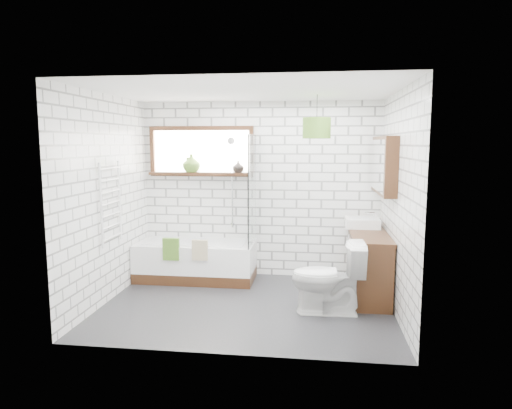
# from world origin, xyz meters

# --- Properties ---
(floor) EXTENTS (3.40, 2.60, 0.01)m
(floor) POSITION_xyz_m (0.00, 0.00, -0.01)
(floor) COLOR black
(floor) RESTS_ON ground
(ceiling) EXTENTS (3.40, 2.60, 0.01)m
(ceiling) POSITION_xyz_m (0.00, 0.00, 2.50)
(ceiling) COLOR white
(ceiling) RESTS_ON ground
(wall_back) EXTENTS (3.40, 0.01, 2.50)m
(wall_back) POSITION_xyz_m (0.00, 1.30, 1.25)
(wall_back) COLOR white
(wall_back) RESTS_ON ground
(wall_front) EXTENTS (3.40, 0.01, 2.50)m
(wall_front) POSITION_xyz_m (0.00, -1.30, 1.25)
(wall_front) COLOR white
(wall_front) RESTS_ON ground
(wall_left) EXTENTS (0.01, 2.60, 2.50)m
(wall_left) POSITION_xyz_m (-1.70, 0.00, 1.25)
(wall_left) COLOR white
(wall_left) RESTS_ON ground
(wall_right) EXTENTS (0.01, 2.60, 2.50)m
(wall_right) POSITION_xyz_m (1.70, 0.00, 1.25)
(wall_right) COLOR white
(wall_right) RESTS_ON ground
(window) EXTENTS (1.52, 0.16, 0.68)m
(window) POSITION_xyz_m (-0.85, 1.26, 1.80)
(window) COLOR black
(window) RESTS_ON wall_back
(towel_radiator) EXTENTS (0.06, 0.52, 1.00)m
(towel_radiator) POSITION_xyz_m (-1.66, 0.00, 1.20)
(towel_radiator) COLOR white
(towel_radiator) RESTS_ON wall_left
(mirror_cabinet) EXTENTS (0.16, 1.20, 0.70)m
(mirror_cabinet) POSITION_xyz_m (1.62, 0.60, 1.65)
(mirror_cabinet) COLOR black
(mirror_cabinet) RESTS_ON wall_right
(shower_riser) EXTENTS (0.02, 0.02, 1.30)m
(shower_riser) POSITION_xyz_m (-0.40, 1.26, 1.35)
(shower_riser) COLOR silver
(shower_riser) RESTS_ON wall_back
(bathtub) EXTENTS (1.65, 0.73, 0.53)m
(bathtub) POSITION_xyz_m (-0.87, 0.94, 0.27)
(bathtub) COLOR white
(bathtub) RESTS_ON floor
(shower_screen) EXTENTS (0.02, 0.72, 1.50)m
(shower_screen) POSITION_xyz_m (-0.06, 0.94, 1.28)
(shower_screen) COLOR white
(shower_screen) RESTS_ON bathtub
(towel_green) EXTENTS (0.22, 0.06, 0.30)m
(towel_green) POSITION_xyz_m (-1.11, 0.57, 0.51)
(towel_green) COLOR #426C20
(towel_green) RESTS_ON bathtub
(towel_beige) EXTENTS (0.21, 0.05, 0.27)m
(towel_beige) POSITION_xyz_m (-0.71, 0.57, 0.51)
(towel_beige) COLOR tan
(towel_beige) RESTS_ON bathtub
(vanity) EXTENTS (0.45, 1.41, 0.81)m
(vanity) POSITION_xyz_m (1.47, 0.59, 0.40)
(vanity) COLOR black
(vanity) RESTS_ON floor
(basin) EXTENTS (0.44, 0.39, 0.13)m
(basin) POSITION_xyz_m (1.41, 0.91, 0.87)
(basin) COLOR white
(basin) RESTS_ON vanity
(tap) EXTENTS (0.03, 0.03, 0.15)m
(tap) POSITION_xyz_m (1.57, 0.91, 0.93)
(tap) COLOR silver
(tap) RESTS_ON vanity
(toilet) EXTENTS (0.49, 0.82, 0.82)m
(toilet) POSITION_xyz_m (0.95, -0.13, 0.41)
(toilet) COLOR white
(toilet) RESTS_ON floor
(vase_olive) EXTENTS (0.32, 0.32, 0.26)m
(vase_olive) POSITION_xyz_m (-0.99, 1.23, 1.61)
(vase_olive) COLOR #497122
(vase_olive) RESTS_ON window
(vase_dark) EXTENTS (0.20, 0.20, 0.17)m
(vase_dark) POSITION_xyz_m (-0.31, 1.23, 1.56)
(vase_dark) COLOR black
(vase_dark) RESTS_ON window
(bottle) EXTENTS (0.08, 0.08, 0.21)m
(bottle) POSITION_xyz_m (-1.03, 1.23, 1.59)
(bottle) COLOR #497122
(bottle) RESTS_ON window
(pendant) EXTENTS (0.34, 0.34, 0.25)m
(pendant) POSITION_xyz_m (0.79, 0.49, 2.10)
(pendant) COLOR #426C20
(pendant) RESTS_ON ceiling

